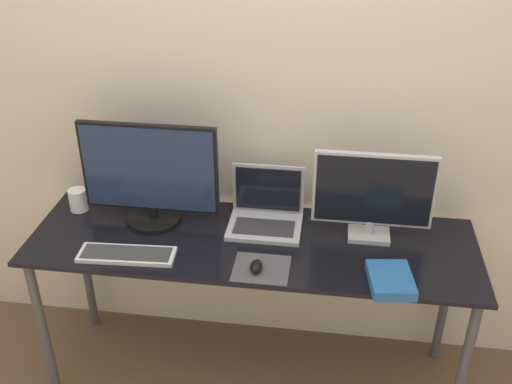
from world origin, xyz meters
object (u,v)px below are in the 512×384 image
(monitor_right, at_px, (373,194))
(mouse, at_px, (256,266))
(book, at_px, (391,280))
(mug, at_px, (78,200))
(keyboard, at_px, (127,255))
(monitor_left, at_px, (150,176))
(laptop, at_px, (266,211))

(monitor_right, distance_m, mouse, 0.54)
(mouse, distance_m, book, 0.49)
(mouse, height_order, mug, mug)
(monitor_right, bearing_deg, keyboard, -164.03)
(monitor_right, bearing_deg, monitor_left, -179.99)
(mouse, relative_size, mug, 0.76)
(monitor_right, height_order, keyboard, monitor_right)
(laptop, height_order, keyboard, laptop)
(laptop, height_order, book, laptop)
(keyboard, bearing_deg, mouse, -2.80)
(monitor_right, distance_m, mug, 1.26)
(monitor_left, distance_m, monitor_right, 0.90)
(keyboard, relative_size, mug, 3.90)
(monitor_left, distance_m, laptop, 0.50)
(laptop, distance_m, keyboard, 0.60)
(book, height_order, mug, mug)
(monitor_left, distance_m, mouse, 0.59)
(monitor_left, relative_size, monitor_right, 1.20)
(keyboard, relative_size, mouse, 5.16)
(monitor_left, height_order, mouse, monitor_left)
(monitor_right, xyz_separation_m, book, (0.07, -0.30, -0.18))
(mouse, xyz_separation_m, mug, (-0.83, 0.33, 0.03))
(monitor_right, xyz_separation_m, mouse, (-0.42, -0.29, -0.18))
(monitor_right, relative_size, keyboard, 1.24)
(book, bearing_deg, mouse, 178.89)
(book, bearing_deg, monitor_left, 162.78)
(mug, bearing_deg, mouse, -21.85)
(monitor_left, xyz_separation_m, mug, (-0.35, 0.04, -0.17))
(monitor_right, relative_size, book, 2.17)
(monitor_left, xyz_separation_m, mouse, (0.48, -0.29, -0.19))
(monitor_left, bearing_deg, book, -17.22)
(monitor_right, bearing_deg, laptop, 174.00)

